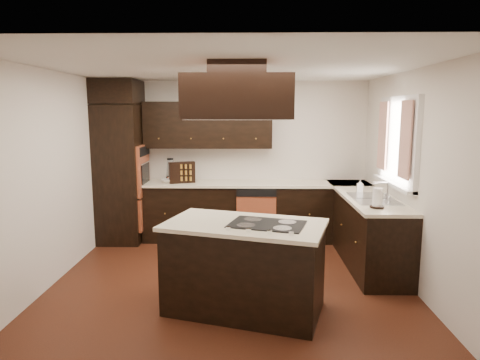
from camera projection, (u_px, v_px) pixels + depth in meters
The scene contains 30 objects.
floor at pixel (231, 284), 5.09m from camera, with size 4.20×4.20×0.02m, color #592916.
ceiling at pixel (230, 66), 4.69m from camera, with size 4.20×4.20×0.02m, color silver.
wall_back at pixel (236, 159), 6.97m from camera, with size 4.20×0.02×2.50m, color beige.
wall_front at pixel (216, 231), 2.81m from camera, with size 4.20×0.02×2.50m, color beige.
wall_left at pixel (48, 179), 4.93m from camera, with size 0.02×4.20×2.50m, color beige.
wall_right at pixel (416, 180), 4.84m from camera, with size 0.02×4.20×2.50m, color beige.
oven_column at pixel (121, 174), 6.64m from camera, with size 0.65×0.75×2.12m, color black.
wall_oven_face at pixel (143, 170), 6.62m from camera, with size 0.05×0.62×0.78m, color #B65432.
base_cabinets_back at pixel (238, 212), 6.79m from camera, with size 2.93×0.60×0.88m, color black.
base_cabinets_right at pixel (364, 228), 5.87m from camera, with size 0.60×2.40×0.88m, color black.
countertop_back at pixel (237, 184), 6.71m from camera, with size 2.93×0.63×0.04m, color #F0E4C5.
countertop_right at pixel (365, 195), 5.79m from camera, with size 0.63×2.40×0.04m, color #F0E4C5.
upper_cabinets at pixel (208, 125), 6.71m from camera, with size 2.00×0.34×0.72m, color black.
dishwasher_front at pixel (256, 219), 6.50m from camera, with size 0.60×0.05×0.72m, color #B65432.
window_frame at pixel (398, 142), 5.32m from camera, with size 0.06×1.32×1.12m, color white.
window_pane at pixel (400, 142), 5.32m from camera, with size 0.00×1.20×1.00m, color white.
curtain_left at pixel (405, 140), 4.90m from camera, with size 0.02×0.34×0.90m, color #F8DAC4.
curtain_right at pixel (383, 136), 5.73m from camera, with size 0.02×0.34×0.90m, color #F8DAC4.
sink_rim at pixel (373, 199), 5.45m from camera, with size 0.52×0.84×0.01m, color silver.
island at pixel (245, 269), 4.35m from camera, with size 1.52×0.83×0.88m, color black.
island_top at pixel (245, 225), 4.28m from camera, with size 1.58×0.89×0.04m, color #F0E4C5.
cooktop at pixel (267, 224), 4.21m from camera, with size 0.72×0.48×0.01m, color black.
range_hood at pixel (238, 97), 4.20m from camera, with size 1.05×0.72×0.42m, color black.
hood_duct at pixel (237, 69), 4.15m from camera, with size 0.55×0.50×0.13m, color black.
blender_base at pixel (171, 179), 6.68m from camera, with size 0.15×0.15×0.10m, color silver.
blender_pitcher at pixel (170, 168), 6.65m from camera, with size 0.13×0.13×0.26m, color silver.
spice_rack at pixel (182, 172), 6.62m from camera, with size 0.40×0.10×0.33m, color black.
mixing_bowl at pixel (170, 181), 6.68m from camera, with size 0.26×0.26×0.06m, color white.
soap_bottle at pixel (360, 186), 5.88m from camera, with size 0.08×0.08×0.18m, color white.
paper_towel at pixel (377, 198), 4.91m from camera, with size 0.11×0.11×0.23m, color white.
Camera 1 is at (0.22, -4.82, 2.03)m, focal length 32.00 mm.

